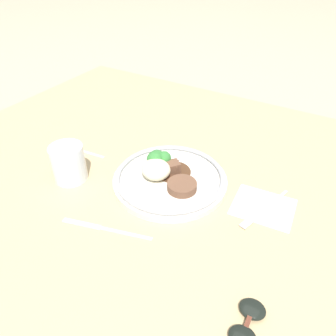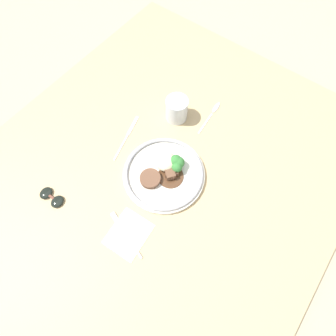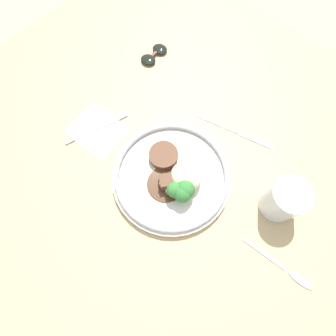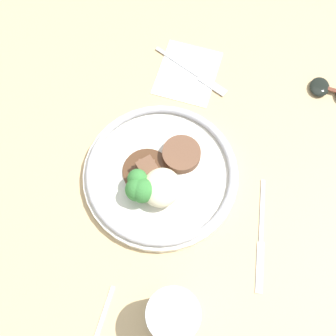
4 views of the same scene
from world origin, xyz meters
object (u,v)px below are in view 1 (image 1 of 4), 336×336
(spoon, at_px, (70,147))
(plate, at_px, (168,176))
(juice_glass, at_px, (69,164))
(sunglasses, at_px, (248,323))
(fork, at_px, (261,212))
(knife, at_px, (103,228))

(spoon, bearing_deg, plate, 176.83)
(plate, bearing_deg, juice_glass, 27.05)
(sunglasses, bearing_deg, spoon, -23.35)
(plate, relative_size, spoon, 1.66)
(fork, height_order, knife, fork)
(plate, bearing_deg, sunglasses, 139.99)
(knife, bearing_deg, plate, -115.66)
(spoon, bearing_deg, juice_glass, 131.39)
(fork, relative_size, sunglasses, 1.86)
(juice_glass, bearing_deg, fork, -164.78)
(knife, height_order, spoon, spoon)
(sunglasses, bearing_deg, knife, -9.59)
(sunglasses, bearing_deg, juice_glass, -17.21)
(sunglasses, bearing_deg, fork, -78.94)
(plate, height_order, juice_glass, juice_glass)
(knife, relative_size, sunglasses, 2.14)
(spoon, distance_m, sunglasses, 0.68)
(fork, relative_size, spoon, 1.02)
(plate, height_order, spoon, plate)
(spoon, relative_size, sunglasses, 1.83)
(plate, distance_m, sunglasses, 0.39)
(knife, xyz_separation_m, spoon, (0.29, -0.20, 0.00))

